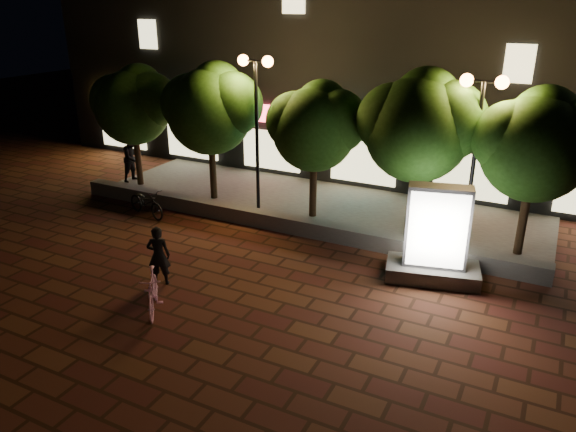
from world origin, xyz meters
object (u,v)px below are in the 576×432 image
Objects in this scene: ad_kiosk at (435,243)px; rider at (159,256)px; pedestrian at (133,158)px; tree_far_right at (539,141)px; street_lamp_left at (256,94)px; tree_mid at (317,124)px; scooter_parked at (146,202)px; tree_left at (212,106)px; tree_far_left at (134,102)px; street_lamp_right at (479,118)px; scooter_pink at (153,291)px; tree_right at (421,123)px.

rider is (-6.24, -3.47, -0.24)m from ad_kiosk.
pedestrian is (-6.38, 6.21, 0.23)m from rider.
rider is 8.90m from pedestrian.
street_lamp_left is at bearing -178.24° from tree_far_right.
ad_kiosk is (4.57, -2.57, -2.17)m from tree_mid.
rider is 5.01m from scooter_parked.
tree_left is 2.66× the size of scooter_parked.
tree_far_left is 2.42× the size of pedestrian.
scooter_parked is at bearing -154.53° from tree_mid.
street_lamp_right is 3.10× the size of rider.
scooter_parked is at bearing -168.09° from tree_far_right.
street_lamp_right is (4.95, -0.26, 0.68)m from tree_mid.
ad_kiosk is at bearing -29.38° from tree_mid.
tree_far_left reaches higher than scooter_pink.
tree_right is 1.06× the size of tree_far_right.
tree_right reaches higher than rider.
rider is at bearing -86.23° from street_lamp_left.
tree_right reaches higher than tree_left.
tree_right reaches higher than tree_far_right.
tree_right is 3.82m from ad_kiosk.
ad_kiosk is (-0.38, -2.31, -2.85)m from street_lamp_right.
pedestrian is (-14.55, 0.17, -2.33)m from tree_far_right.
street_lamp_left is 6.72m from pedestrian.
pedestrian is at bearing 98.83° from scooter_pink.
street_lamp_left is at bearing -172.69° from tree_mid.
rider is at bearing -150.96° from ad_kiosk.
tree_right is at bearing 0.00° from tree_mid.
street_lamp_right reaches higher than pedestrian.
rider is (0.38, -5.78, -3.22)m from street_lamp_left.
tree_mid is at bearing -180.00° from tree_far_right.
scooter_parked is at bearing -72.73° from rider.
tree_far_right reaches higher than tree_far_left.
street_lamp_left reaches higher than tree_left.
street_lamp_left is 1.99× the size of ad_kiosk.
tree_far_left is at bearing 177.24° from street_lamp_left.
tree_left is 2.89× the size of scooter_pink.
tree_far_right reaches higher than pedestrian.
tree_right is 5.38m from street_lamp_left.
scooter_parked is 3.94m from pedestrian.
scooter_pink is (1.09, -6.89, -3.52)m from street_lamp_left.
tree_mid reaches higher than scooter_parked.
tree_mid is (4.00, -0.00, -0.23)m from tree_left.
pedestrian is at bearing 177.61° from tree_left.
scooter_parked is 0.96× the size of pedestrian.
tree_far_right is 8.58m from street_lamp_left.
street_lamp_right is (1.64, -0.26, 0.33)m from tree_right.
rider reaches higher than scooter_parked.
street_lamp_left is at bearing 63.74° from scooter_pink.
street_lamp_right reaches higher than rider.
tree_left is 0.94× the size of street_lamp_left.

